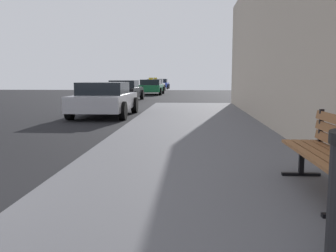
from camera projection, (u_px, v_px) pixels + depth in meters
sidewalk at (209, 231)px, 3.35m from camera, size 4.00×32.00×0.15m
bench at (331, 149)px, 4.15m from camera, size 0.52×1.76×0.89m
car_silver at (105, 99)px, 13.98m from camera, size 2.06×4.14×1.27m
car_black at (125, 90)px, 23.25m from camera, size 1.96×4.38×1.27m
car_green at (151, 87)px, 31.86m from camera, size 2.04×4.49×1.43m
car_white at (155, 85)px, 40.25m from camera, size 2.01×4.30×1.43m
car_blue at (161, 84)px, 46.80m from camera, size 2.03×4.17×1.27m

